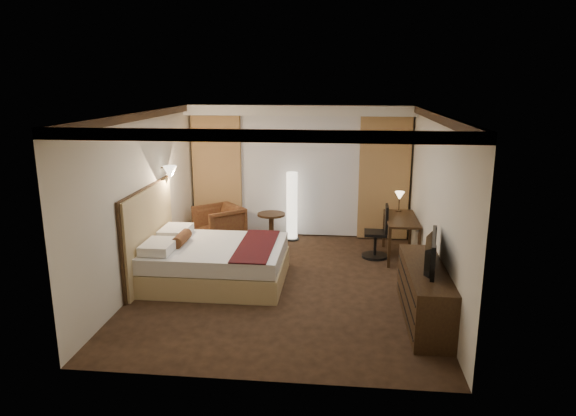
# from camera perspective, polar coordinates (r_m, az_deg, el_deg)

# --- Properties ---
(floor) EXTENTS (4.50, 5.50, 0.01)m
(floor) POSITION_cam_1_polar(r_m,az_deg,el_deg) (8.29, -0.29, -8.40)
(floor) COLOR black
(floor) RESTS_ON ground
(ceiling) EXTENTS (4.50, 5.50, 0.01)m
(ceiling) POSITION_cam_1_polar(r_m,az_deg,el_deg) (7.68, -0.32, 10.56)
(ceiling) COLOR white
(ceiling) RESTS_ON back_wall
(back_wall) EXTENTS (4.50, 0.02, 2.70)m
(back_wall) POSITION_cam_1_polar(r_m,az_deg,el_deg) (10.56, 1.33, 4.12)
(back_wall) COLOR beige
(back_wall) RESTS_ON floor
(left_wall) EXTENTS (0.02, 5.50, 2.70)m
(left_wall) POSITION_cam_1_polar(r_m,az_deg,el_deg) (8.42, -15.71, 1.05)
(left_wall) COLOR beige
(left_wall) RESTS_ON floor
(right_wall) EXTENTS (0.02, 5.50, 2.70)m
(right_wall) POSITION_cam_1_polar(r_m,az_deg,el_deg) (7.96, 16.02, 0.30)
(right_wall) COLOR beige
(right_wall) RESTS_ON floor
(crown_molding) EXTENTS (4.50, 5.50, 0.12)m
(crown_molding) POSITION_cam_1_polar(r_m,az_deg,el_deg) (7.68, -0.32, 10.11)
(crown_molding) COLOR black
(crown_molding) RESTS_ON ceiling
(soffit) EXTENTS (4.50, 0.50, 0.20)m
(soffit) POSITION_cam_1_polar(r_m,az_deg,el_deg) (10.17, 1.26, 10.83)
(soffit) COLOR white
(soffit) RESTS_ON ceiling
(curtain_sheer) EXTENTS (2.48, 0.04, 2.45)m
(curtain_sheer) POSITION_cam_1_polar(r_m,az_deg,el_deg) (10.50, 1.29, 3.51)
(curtain_sheer) COLOR silver
(curtain_sheer) RESTS_ON back_wall
(curtain_left_drape) EXTENTS (1.00, 0.14, 2.45)m
(curtain_left_drape) POSITION_cam_1_polar(r_m,az_deg,el_deg) (10.71, -7.85, 3.59)
(curtain_left_drape) COLOR tan
(curtain_left_drape) RESTS_ON back_wall
(curtain_right_drape) EXTENTS (1.00, 0.14, 2.45)m
(curtain_right_drape) POSITION_cam_1_polar(r_m,az_deg,el_deg) (10.44, 10.62, 3.21)
(curtain_right_drape) COLOR tan
(curtain_right_drape) RESTS_ON back_wall
(wall_sconce) EXTENTS (0.24, 0.24, 0.24)m
(wall_sconce) POSITION_cam_1_polar(r_m,az_deg,el_deg) (9.08, -12.97, 3.87)
(wall_sconce) COLOR white
(wall_sconce) RESTS_ON left_wall
(bed) EXTENTS (2.16, 1.69, 0.63)m
(bed) POSITION_cam_1_polar(r_m,az_deg,el_deg) (8.36, -7.92, -6.04)
(bed) COLOR white
(bed) RESTS_ON floor
(headboard) EXTENTS (0.12, 1.99, 1.50)m
(headboard) POSITION_cam_1_polar(r_m,az_deg,el_deg) (8.54, -15.15, -2.89)
(headboard) COLOR tan
(headboard) RESTS_ON floor
(armchair) EXTENTS (1.11, 1.11, 0.84)m
(armchair) POSITION_cam_1_polar(r_m,az_deg,el_deg) (10.23, -7.68, -1.68)
(armchair) COLOR #4B2116
(armchair) RESTS_ON floor
(side_table) EXTENTS (0.55, 0.55, 0.61)m
(side_table) POSITION_cam_1_polar(r_m,az_deg,el_deg) (10.21, -1.85, -2.26)
(side_table) COLOR black
(side_table) RESTS_ON floor
(floor_lamp) EXTENTS (0.30, 0.30, 1.41)m
(floor_lamp) POSITION_cam_1_polar(r_m,az_deg,el_deg) (10.31, 0.44, 0.21)
(floor_lamp) COLOR white
(floor_lamp) RESTS_ON floor
(desk) EXTENTS (0.55, 1.25, 0.75)m
(desk) POSITION_cam_1_polar(r_m,az_deg,el_deg) (9.59, 12.38, -3.22)
(desk) COLOR black
(desk) RESTS_ON floor
(desk_lamp) EXTENTS (0.18, 0.18, 0.34)m
(desk_lamp) POSITION_cam_1_polar(r_m,az_deg,el_deg) (9.91, 12.26, 0.60)
(desk_lamp) COLOR #FFD899
(desk_lamp) RESTS_ON desk
(office_chair) EXTENTS (0.49, 0.49, 0.99)m
(office_chair) POSITION_cam_1_polar(r_m,az_deg,el_deg) (9.47, 9.72, -2.56)
(office_chair) COLOR black
(office_chair) RESTS_ON floor
(dresser) EXTENTS (0.50, 1.94, 0.75)m
(dresser) POSITION_cam_1_polar(r_m,az_deg,el_deg) (7.22, 14.93, -9.18)
(dresser) COLOR black
(dresser) RESTS_ON floor
(television) EXTENTS (0.77, 1.13, 0.14)m
(television) POSITION_cam_1_polar(r_m,az_deg,el_deg) (6.98, 15.04, -4.06)
(television) COLOR black
(television) RESTS_ON dresser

